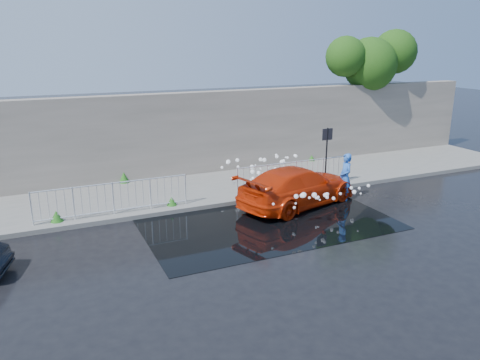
# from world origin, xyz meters

# --- Properties ---
(ground) EXTENTS (90.00, 90.00, 0.00)m
(ground) POSITION_xyz_m (0.00, 0.00, 0.00)
(ground) COLOR black
(ground) RESTS_ON ground
(pavement) EXTENTS (30.00, 4.00, 0.15)m
(pavement) POSITION_xyz_m (0.00, 5.00, 0.07)
(pavement) COLOR #5E5E5A
(pavement) RESTS_ON ground
(curb) EXTENTS (30.00, 0.25, 0.16)m
(curb) POSITION_xyz_m (0.00, 3.00, 0.08)
(curb) COLOR #5E5E5A
(curb) RESTS_ON ground
(retaining_wall) EXTENTS (30.00, 0.60, 3.50)m
(retaining_wall) POSITION_xyz_m (0.00, 7.20, 1.90)
(retaining_wall) COLOR #6B645A
(retaining_wall) RESTS_ON pavement
(puddle) EXTENTS (8.00, 5.00, 0.01)m
(puddle) POSITION_xyz_m (0.50, 1.00, 0.01)
(puddle) COLOR black
(puddle) RESTS_ON ground
(sign_post) EXTENTS (0.45, 0.06, 2.50)m
(sign_post) POSITION_xyz_m (4.20, 3.10, 1.72)
(sign_post) COLOR black
(sign_post) RESTS_ON ground
(tree) EXTENTS (5.09, 2.67, 6.31)m
(tree) POSITION_xyz_m (9.65, 7.41, 4.81)
(tree) COLOR #332114
(tree) RESTS_ON ground
(railing_left) EXTENTS (5.05, 0.05, 1.10)m
(railing_left) POSITION_xyz_m (-4.00, 3.35, 0.74)
(railing_left) COLOR silver
(railing_left) RESTS_ON pavement
(railing_right) EXTENTS (5.05, 0.05, 1.10)m
(railing_right) POSITION_xyz_m (3.00, 3.35, 0.74)
(railing_right) COLOR silver
(railing_right) RESTS_ON pavement
(weeds) EXTENTS (12.17, 3.93, 0.44)m
(weeds) POSITION_xyz_m (-0.35, 4.51, 0.34)
(weeds) COLOR #235115
(weeds) RESTS_ON pavement
(water_spray) EXTENTS (3.66, 5.74, 1.05)m
(water_spray) POSITION_xyz_m (2.25, 3.08, 0.75)
(water_spray) COLOR white
(water_spray) RESTS_ON ground
(red_car) EXTENTS (5.20, 3.29, 1.40)m
(red_car) POSITION_xyz_m (2.27, 2.00, 0.70)
(red_car) COLOR red
(red_car) RESTS_ON ground
(person) EXTENTS (0.54, 0.71, 1.76)m
(person) POSITION_xyz_m (4.19, 1.80, 0.88)
(person) COLOR blue
(person) RESTS_ON ground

